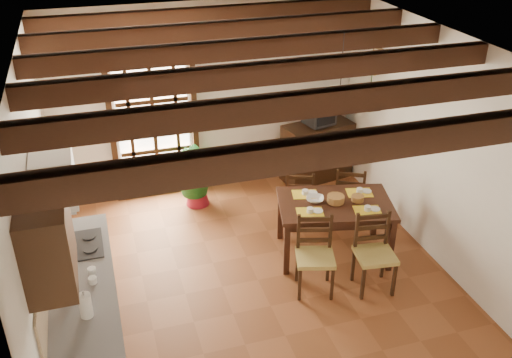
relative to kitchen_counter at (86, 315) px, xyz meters
name	(u,v)px	position (x,y,z in m)	size (l,w,h in m)	color
ground_plane	(258,280)	(1.96, 0.60, -0.47)	(5.00, 5.00, 0.00)	brown
room_shell	(258,142)	(1.96, 0.60, 1.34)	(4.52, 5.02, 2.81)	silver
ceiling_beams	(258,60)	(1.96, 0.60, 2.22)	(4.50, 4.34, 0.20)	black
french_door	(154,121)	(1.16, 3.05, 0.70)	(1.26, 0.11, 2.32)	white
kitchen_counter	(86,315)	(0.00, 0.00, 0.00)	(0.64, 2.25, 1.38)	black
upper_cabinet	(47,239)	(-0.12, -0.70, 1.38)	(0.35, 0.80, 0.70)	black
range_hood	(54,178)	(-0.09, 0.55, 1.26)	(0.38, 0.60, 0.54)	white
counter_items	(78,270)	(0.00, 0.09, 0.49)	(0.50, 1.43, 0.25)	black
dining_table	(335,209)	(3.02, 0.85, 0.18)	(1.55, 1.18, 0.75)	#321910
chair_near_left	(314,269)	(2.53, 0.25, -0.18)	(0.52, 0.51, 0.92)	#AE984A
chair_near_right	(373,267)	(3.19, 0.09, -0.18)	(0.48, 0.46, 0.93)	#AE984A
chair_far_left	(299,207)	(2.85, 1.62, -0.20)	(0.50, 0.49, 0.86)	#AE984A
chair_far_right	(348,205)	(3.52, 1.46, -0.20)	(0.54, 0.53, 0.89)	#AE984A
table_setting	(336,201)	(3.02, 0.85, 0.30)	(1.00, 0.67, 0.09)	yellow
table_bowl	(315,199)	(2.80, 0.96, 0.30)	(0.22, 0.22, 0.05)	white
sideboard	(317,151)	(3.61, 2.83, -0.02)	(1.07, 0.48, 0.91)	black
crt_tv	(319,113)	(3.61, 2.82, 0.63)	(0.48, 0.45, 0.35)	black
fuse_box	(305,67)	(3.46, 3.08, 1.28)	(0.25, 0.03, 0.32)	white
plant_pot	(198,197)	(1.64, 2.56, -0.36)	(0.34, 0.34, 0.21)	maroon
potted_plant	(196,169)	(1.64, 2.56, 0.10)	(2.03, 1.74, 2.26)	#144C19
wall_shelf	(370,98)	(4.10, 2.20, 1.04)	(0.20, 0.42, 0.20)	black
shelf_vase	(371,88)	(4.10, 2.20, 1.18)	(0.15, 0.15, 0.15)	#B2BFB2
shelf_flowers	(372,74)	(4.10, 2.20, 1.38)	(0.14, 0.14, 0.36)	yellow
framed_picture	(379,59)	(4.18, 2.20, 1.58)	(0.03, 0.32, 0.32)	brown
pendant_lamp	(340,96)	(3.02, 0.95, 1.60)	(0.36, 0.36, 0.84)	black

